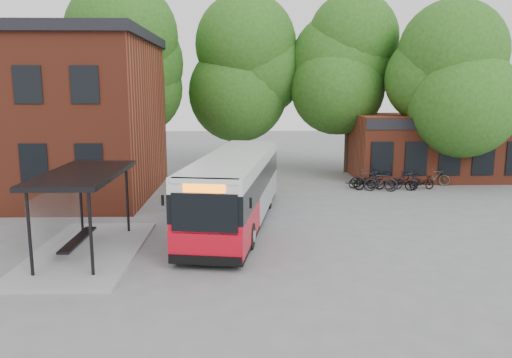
{
  "coord_description": "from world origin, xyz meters",
  "views": [
    {
      "loc": [
        0.96,
        -17.69,
        5.62
      ],
      "look_at": [
        1.43,
        2.3,
        2.0
      ],
      "focal_mm": 35.0,
      "sensor_mm": 36.0,
      "label": 1
    }
  ],
  "objects_px": {
    "bicycle_1": "(366,179)",
    "bicycle_5": "(406,180)",
    "bicycle_0": "(362,181)",
    "bicycle_2": "(370,181)",
    "city_bus": "(236,189)",
    "bicycle_6": "(422,183)",
    "bicycle_4": "(400,182)",
    "bicycle_3": "(381,182)",
    "bicycle_7": "(435,177)",
    "bus_shelter": "(85,213)"
  },
  "relations": [
    {
      "from": "bus_shelter",
      "to": "bicycle_7",
      "type": "relative_size",
      "value": 4.13
    },
    {
      "from": "bicycle_2",
      "to": "bicycle_0",
      "type": "bearing_deg",
      "value": 31.51
    },
    {
      "from": "bicycle_6",
      "to": "bicycle_4",
      "type": "bearing_deg",
      "value": 76.25
    },
    {
      "from": "bicycle_3",
      "to": "bicycle_0",
      "type": "bearing_deg",
      "value": 54.69
    },
    {
      "from": "bus_shelter",
      "to": "bicycle_1",
      "type": "bearing_deg",
      "value": 42.34
    },
    {
      "from": "bus_shelter",
      "to": "city_bus",
      "type": "bearing_deg",
      "value": 36.68
    },
    {
      "from": "bus_shelter",
      "to": "bicycle_6",
      "type": "distance_m",
      "value": 18.82
    },
    {
      "from": "bicycle_2",
      "to": "bicycle_4",
      "type": "bearing_deg",
      "value": -101.92
    },
    {
      "from": "city_bus",
      "to": "bicycle_2",
      "type": "relative_size",
      "value": 6.23
    },
    {
      "from": "bicycle_0",
      "to": "bicycle_7",
      "type": "distance_m",
      "value": 4.57
    },
    {
      "from": "bicycle_1",
      "to": "bicycle_5",
      "type": "relative_size",
      "value": 0.98
    },
    {
      "from": "bicycle_1",
      "to": "bicycle_5",
      "type": "distance_m",
      "value": 2.23
    },
    {
      "from": "bicycle_7",
      "to": "bicycle_2",
      "type": "bearing_deg",
      "value": 120.91
    },
    {
      "from": "bicycle_4",
      "to": "bicycle_3",
      "type": "bearing_deg",
      "value": 124.26
    },
    {
      "from": "bicycle_4",
      "to": "bicycle_6",
      "type": "distance_m",
      "value": 1.25
    },
    {
      "from": "bus_shelter",
      "to": "bicycle_5",
      "type": "bearing_deg",
      "value": 36.78
    },
    {
      "from": "bicycle_0",
      "to": "bicycle_7",
      "type": "bearing_deg",
      "value": -74.28
    },
    {
      "from": "bus_shelter",
      "to": "bicycle_0",
      "type": "xyz_separation_m",
      "value": [
        12.2,
        11.15,
        -1.04
      ]
    },
    {
      "from": "city_bus",
      "to": "bicycle_5",
      "type": "distance_m",
      "value": 11.98
    },
    {
      "from": "city_bus",
      "to": "bicycle_7",
      "type": "distance_m",
      "value": 14.23
    },
    {
      "from": "city_bus",
      "to": "bicycle_5",
      "type": "xyz_separation_m",
      "value": [
        9.56,
        7.16,
        -0.94
      ]
    },
    {
      "from": "city_bus",
      "to": "bicycle_2",
      "type": "bearing_deg",
      "value": 51.97
    },
    {
      "from": "bus_shelter",
      "to": "city_bus",
      "type": "relative_size",
      "value": 0.6
    },
    {
      "from": "bus_shelter",
      "to": "bicycle_2",
      "type": "xyz_separation_m",
      "value": [
        12.51,
        10.76,
        -0.96
      ]
    },
    {
      "from": "bus_shelter",
      "to": "bicycle_7",
      "type": "xyz_separation_m",
      "value": [
        16.7,
        11.98,
        -0.94
      ]
    },
    {
      "from": "bicycle_0",
      "to": "bicycle_2",
      "type": "xyz_separation_m",
      "value": [
        0.32,
        -0.39,
        0.08
      ]
    },
    {
      "from": "city_bus",
      "to": "bicycle_6",
      "type": "height_order",
      "value": "city_bus"
    },
    {
      "from": "bus_shelter",
      "to": "bicycle_4",
      "type": "relative_size",
      "value": 4.12
    },
    {
      "from": "bicycle_0",
      "to": "bicycle_3",
      "type": "bearing_deg",
      "value": -130.73
    },
    {
      "from": "bicycle_4",
      "to": "bicycle_6",
      "type": "xyz_separation_m",
      "value": [
        1.25,
        0.05,
        -0.03
      ]
    },
    {
      "from": "city_bus",
      "to": "bicycle_4",
      "type": "height_order",
      "value": "city_bus"
    },
    {
      "from": "bus_shelter",
      "to": "bicycle_3",
      "type": "distance_m",
      "value": 16.63
    },
    {
      "from": "bicycle_2",
      "to": "bicycle_5",
      "type": "bearing_deg",
      "value": -92.38
    },
    {
      "from": "bicycle_1",
      "to": "bicycle_4",
      "type": "height_order",
      "value": "bicycle_1"
    },
    {
      "from": "bus_shelter",
      "to": "bicycle_3",
      "type": "height_order",
      "value": "bus_shelter"
    },
    {
      "from": "bicycle_1",
      "to": "bicycle_2",
      "type": "distance_m",
      "value": 0.59
    },
    {
      "from": "city_bus",
      "to": "bicycle_0",
      "type": "xyz_separation_m",
      "value": [
        7.1,
        7.36,
        -1.06
      ]
    },
    {
      "from": "bicycle_6",
      "to": "bicycle_7",
      "type": "xyz_separation_m",
      "value": [
        1.24,
        1.3,
        0.1
      ]
    },
    {
      "from": "bicycle_1",
      "to": "bicycle_6",
      "type": "relative_size",
      "value": 1.1
    },
    {
      "from": "city_bus",
      "to": "bicycle_4",
      "type": "distance_m",
      "value": 11.43
    },
    {
      "from": "bicycle_5",
      "to": "bicycle_7",
      "type": "xyz_separation_m",
      "value": [
        2.04,
        1.02,
        -0.02
      ]
    },
    {
      "from": "bicycle_5",
      "to": "bicycle_7",
      "type": "relative_size",
      "value": 1.04
    },
    {
      "from": "bicycle_2",
      "to": "bicycle_5",
      "type": "xyz_separation_m",
      "value": [
        2.14,
        0.19,
        0.04
      ]
    },
    {
      "from": "city_bus",
      "to": "bicycle_7",
      "type": "xyz_separation_m",
      "value": [
        11.6,
        8.18,
        -0.96
      ]
    },
    {
      "from": "bicycle_5",
      "to": "bicycle_6",
      "type": "bearing_deg",
      "value": -126.4
    },
    {
      "from": "bicycle_1",
      "to": "city_bus",
      "type": "bearing_deg",
      "value": 151.14
    },
    {
      "from": "bicycle_3",
      "to": "bicycle_7",
      "type": "relative_size",
      "value": 1.1
    },
    {
      "from": "bicycle_0",
      "to": "bicycle_6",
      "type": "bearing_deg",
      "value": -92.91
    },
    {
      "from": "bicycle_7",
      "to": "bicycle_3",
      "type": "bearing_deg",
      "value": 129.29
    },
    {
      "from": "bicycle_0",
      "to": "bicycle_1",
      "type": "bearing_deg",
      "value": -47.25
    }
  ]
}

